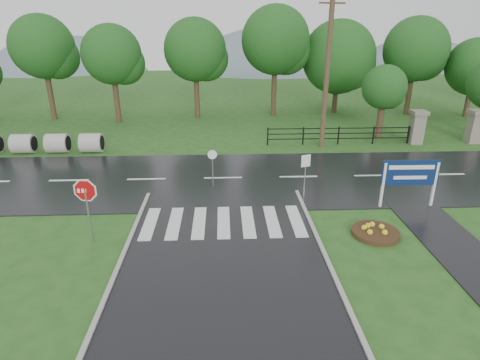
{
  "coord_description": "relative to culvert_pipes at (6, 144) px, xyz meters",
  "views": [
    {
      "loc": [
        0.03,
        -9.65,
        7.73
      ],
      "look_at": [
        0.72,
        6.0,
        1.5
      ],
      "focal_mm": 30.0,
      "sensor_mm": 36.0,
      "label": 1
    }
  ],
  "objects": [
    {
      "name": "utility_pole_east",
      "position": [
        20.0,
        0.5,
        4.19
      ],
      "size": [
        1.65,
        0.52,
        9.43
      ],
      "color": "#473523",
      "rests_on": "ground"
    },
    {
      "name": "entrance_tree_left",
      "position": [
        24.53,
        2.5,
        2.91
      ],
      "size": [
        3.01,
        3.01,
        5.06
      ],
      "color": "#3D2B1C",
      "rests_on": "ground"
    },
    {
      "name": "stop_sign",
      "position": [
        8.53,
        -11.21,
        1.26
      ],
      "size": [
        1.18,
        0.19,
        2.67
      ],
      "color": "#939399",
      "rests_on": "ground"
    },
    {
      "name": "pillar_west",
      "position": [
        26.48,
        1.0,
        0.58
      ],
      "size": [
        1.0,
        1.0,
        2.24
      ],
      "color": "gray",
      "rests_on": "ground"
    },
    {
      "name": "culvert_pipes",
      "position": [
        0.0,
        0.0,
        0.0
      ],
      "size": [
        11.8,
        1.2,
        1.2
      ],
      "color": "#9E9B93",
      "rests_on": "ground"
    },
    {
      "name": "walkway",
      "position": [
        21.98,
        -11.0,
        -0.6
      ],
      "size": [
        2.2,
        11.0,
        0.04
      ],
      "primitive_type": "cube",
      "color": "black",
      "rests_on": "ground"
    },
    {
      "name": "treeline",
      "position": [
        14.48,
        9.0,
        -0.6
      ],
      "size": [
        83.2,
        5.2,
        10.0
      ],
      "color": "#174A17",
      "rests_on": "ground"
    },
    {
      "name": "flower_bed",
      "position": [
        19.36,
        -11.23,
        -0.46
      ],
      "size": [
        1.82,
        1.82,
        0.36
      ],
      "color": "#332111",
      "rests_on": "ground"
    },
    {
      "name": "ground",
      "position": [
        13.48,
        -15.0,
        -0.6
      ],
      "size": [
        120.0,
        120.0,
        0.0
      ],
      "primitive_type": "plane",
      "color": "#25541C",
      "rests_on": "ground"
    },
    {
      "name": "estate_billboard",
      "position": [
        21.6,
        -8.78,
        0.91
      ],
      "size": [
        2.51,
        0.11,
        2.2
      ],
      "color": "silver",
      "rests_on": "ground"
    },
    {
      "name": "fence_west",
      "position": [
        21.23,
        1.0,
        0.12
      ],
      "size": [
        9.58,
        0.08,
        1.2
      ],
      "color": "black",
      "rests_on": "ground"
    },
    {
      "name": "pillar_east",
      "position": [
        30.48,
        1.0,
        0.58
      ],
      "size": [
        1.0,
        1.0,
        2.24
      ],
      "color": "gray",
      "rests_on": "ground"
    },
    {
      "name": "main_road",
      "position": [
        13.48,
        -5.0,
        -0.6
      ],
      "size": [
        90.0,
        8.0,
        0.04
      ],
      "primitive_type": "cube",
      "color": "black",
      "rests_on": "ground"
    },
    {
      "name": "reg_sign_small",
      "position": [
        17.27,
        -7.55,
        0.89
      ],
      "size": [
        0.45,
        0.16,
        2.1
      ],
      "color": "#939399",
      "rests_on": "ground"
    },
    {
      "name": "crosswalk",
      "position": [
        13.48,
        -10.0,
        -0.54
      ],
      "size": [
        6.5,
        2.8,
        0.02
      ],
      "color": "silver",
      "rests_on": "ground"
    },
    {
      "name": "reg_sign_round",
      "position": [
        12.98,
        -6.2,
        0.67
      ],
      "size": [
        0.46,
        0.07,
        1.96
      ],
      "color": "#939399",
      "rests_on": "ground"
    },
    {
      "name": "hills",
      "position": [
        16.97,
        50.0,
        -16.14
      ],
      "size": [
        102.0,
        48.0,
        48.0
      ],
      "color": "slate",
      "rests_on": "ground"
    }
  ]
}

